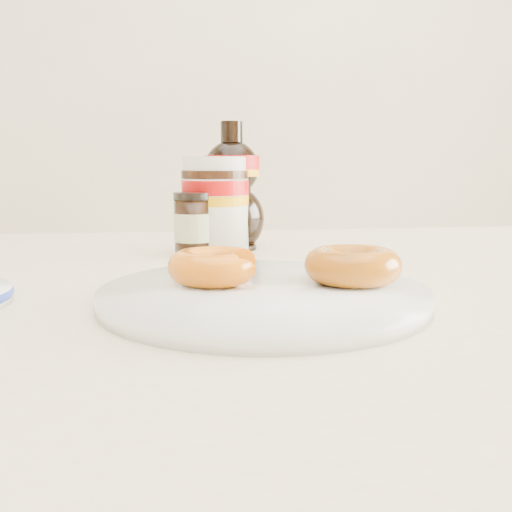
{
  "coord_description": "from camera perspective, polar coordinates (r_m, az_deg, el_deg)",
  "views": [
    {
      "loc": [
        -0.11,
        -0.52,
        0.87
      ],
      "look_at": [
        -0.04,
        0.02,
        0.79
      ],
      "focal_mm": 40.0,
      "sensor_mm": 36.0,
      "label": 1
    }
  ],
  "objects": [
    {
      "name": "nutella_jar",
      "position": [
        0.81,
        -4.09,
        5.51
      ],
      "size": [
        0.1,
        0.1,
        0.13
      ],
      "rotation": [
        0.0,
        0.0,
        0.08
      ],
      "color": "white",
      "rests_on": "dining_table"
    },
    {
      "name": "syrup_bottle",
      "position": [
        0.84,
        -2.42,
        6.98
      ],
      "size": [
        0.12,
        0.11,
        0.18
      ],
      "primitive_type": null,
      "rotation": [
        0.0,
        0.0,
        0.34
      ],
      "color": "black",
      "rests_on": "dining_table"
    },
    {
      "name": "dining_table",
      "position": [
        0.66,
        2.24,
        -9.0
      ],
      "size": [
        1.4,
        0.9,
        0.75
      ],
      "color": "beige",
      "rests_on": "ground"
    },
    {
      "name": "dark_jar",
      "position": [
        0.79,
        -6.26,
        3.13
      ],
      "size": [
        0.05,
        0.05,
        0.09
      ],
      "rotation": [
        0.0,
        0.0,
        0.08
      ],
      "color": "black",
      "rests_on": "dining_table"
    },
    {
      "name": "plate",
      "position": [
        0.51,
        0.77,
        -3.87
      ],
      "size": [
        0.29,
        0.29,
        0.01
      ],
      "color": "white",
      "rests_on": "dining_table"
    },
    {
      "name": "donut_whole",
      "position": [
        0.54,
        9.64,
        -0.9
      ],
      "size": [
        0.11,
        0.11,
        0.03
      ],
      "primitive_type": "torus",
      "rotation": [
        0.0,
        0.0,
        0.18
      ],
      "color": "#924109",
      "rests_on": "plate"
    },
    {
      "name": "donut_bitten",
      "position": [
        0.53,
        -4.17,
        -1.03
      ],
      "size": [
        0.11,
        0.11,
        0.03
      ],
      "primitive_type": "torus",
      "rotation": [
        0.0,
        0.0,
        0.4
      ],
      "color": "#C7790B",
      "rests_on": "plate"
    }
  ]
}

